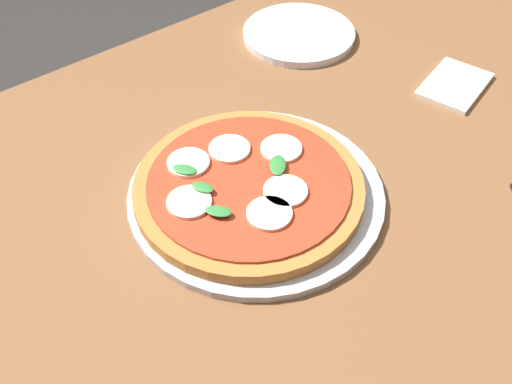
% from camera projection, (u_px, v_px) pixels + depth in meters
% --- Properties ---
extents(dining_table, '(1.40, 0.98, 0.77)m').
position_uv_depth(dining_table, '(302.00, 233.00, 0.95)').
color(dining_table, brown).
rests_on(dining_table, ground_plane).
extents(serving_tray, '(0.36, 0.36, 0.01)m').
position_uv_depth(serving_tray, '(256.00, 194.00, 0.87)').
color(serving_tray, '#B2B2B7').
rests_on(serving_tray, dining_table).
extents(pizza, '(0.32, 0.32, 0.03)m').
position_uv_depth(pizza, '(248.00, 186.00, 0.85)').
color(pizza, '#B27033').
rests_on(pizza, serving_tray).
extents(plate_white, '(0.21, 0.21, 0.01)m').
position_uv_depth(plate_white, '(299.00, 34.00, 1.16)').
color(plate_white, white).
rests_on(plate_white, dining_table).
extents(napkin, '(0.15, 0.12, 0.01)m').
position_uv_depth(napkin, '(455.00, 85.00, 1.05)').
color(napkin, white).
rests_on(napkin, dining_table).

